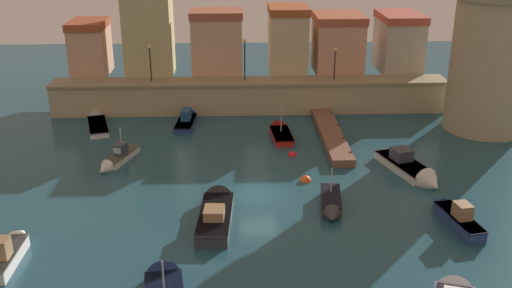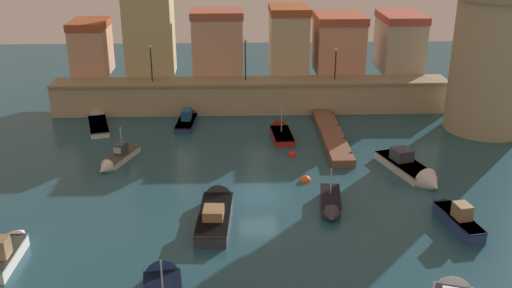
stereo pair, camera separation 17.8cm
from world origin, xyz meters
TOP-DOWN VIEW (x-y plane):
  - ground_plane at (0.00, 0.00)m, footprint 96.45×96.45m
  - quay_wall at (0.00, 17.43)m, footprint 36.19×3.01m
  - old_town_backdrop at (0.50, 21.19)m, footprint 33.43×6.01m
  - fortress_tower at (19.79, 11.93)m, footprint 7.18×7.18m
  - pier_dock at (6.43, 10.05)m, footprint 1.74×12.04m
  - quay_lamp_0 at (-9.01, 17.43)m, footprint 0.32×0.32m
  - quay_lamp_1 at (-0.51, 17.43)m, footprint 0.32×0.32m
  - quay_lamp_2 at (7.72, 17.43)m, footprint 0.32×0.32m
  - moored_boat_0 at (2.28, 11.02)m, footprint 1.82×4.95m
  - moored_boat_1 at (-2.69, -2.79)m, footprint 2.26×7.12m
  - moored_boat_2 at (11.54, -4.34)m, footprint 2.00×5.37m
  - moored_boat_3 at (-10.29, 5.51)m, footprint 2.72×5.06m
  - moored_boat_4 at (11.05, 2.50)m, footprint 3.80×6.89m
  - moored_boat_5 at (-13.71, -7.30)m, footprint 1.34×4.93m
  - moored_boat_6 at (4.44, -2.40)m, footprint 1.70×4.43m
  - moored_boat_7 at (-5.69, 14.55)m, footprint 1.81×5.35m
  - moored_boat_9 at (-13.56, 14.23)m, footprint 3.09×6.36m
  - moored_boat_10 at (-5.11, -10.44)m, footprint 2.51×5.42m
  - mooring_buoy_0 at (3.37, 1.96)m, footprint 0.76×0.76m
  - mooring_buoy_1 at (2.87, 6.54)m, footprint 0.65×0.65m

SIDE VIEW (x-z plane):
  - ground_plane at x=0.00m, z-range 0.00..0.00m
  - mooring_buoy_0 at x=3.37m, z-range -0.38..0.38m
  - mooring_buoy_1 at x=2.87m, z-range -0.33..0.33m
  - moored_boat_9 at x=-13.56m, z-range -0.46..0.97m
  - moored_boat_0 at x=2.28m, z-range -1.28..1.84m
  - moored_boat_10 at x=-5.11m, z-range -1.12..1.71m
  - pier_dock at x=6.43m, z-range -0.05..0.65m
  - moored_boat_7 at x=-5.69m, z-range -0.55..1.26m
  - moored_boat_3 at x=-10.29m, z-range -1.03..1.77m
  - moored_boat_4 at x=11.05m, z-range -0.62..1.43m
  - moored_boat_6 at x=4.44m, z-range -0.91..1.74m
  - moored_boat_1 at x=-2.69m, z-range -0.49..1.34m
  - moored_boat_2 at x=11.54m, z-range -0.39..1.44m
  - moored_boat_5 at x=-13.71m, z-range -1.05..2.11m
  - quay_wall at x=0.00m, z-range 0.01..3.00m
  - quay_lamp_2 at x=7.72m, z-range 3.51..6.44m
  - quay_lamp_0 at x=-9.01m, z-range 3.54..6.89m
  - quay_lamp_1 at x=-0.51m, z-range 3.58..7.40m
  - fortress_tower at x=19.79m, z-range 0.06..11.81m
  - old_town_backdrop at x=0.50m, z-range 1.68..10.24m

